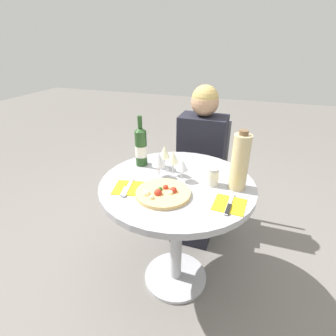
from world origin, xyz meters
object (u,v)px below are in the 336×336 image
at_px(dining_table, 177,204).
at_px(chair_behind_diner, 201,175).
at_px(seated_diner, 198,170).
at_px(tall_carafe, 240,162).
at_px(wine_bottle, 141,147).
at_px(pizza_large, 163,193).

bearing_deg(dining_table, chair_behind_diner, 90.30).
bearing_deg(seated_diner, tall_carafe, 120.78).
bearing_deg(chair_behind_diner, dining_table, 90.30).
bearing_deg(chair_behind_diner, seated_diner, 90.00).
distance_m(wine_bottle, tall_carafe, 0.61).
bearing_deg(chair_behind_diner, pizza_large, 88.26).
relative_size(chair_behind_diner, tall_carafe, 2.75).
bearing_deg(pizza_large, chair_behind_diner, 88.26).
bearing_deg(pizza_large, dining_table, 78.65).
xyz_separation_m(wine_bottle, tall_carafe, (0.60, -0.10, 0.03)).
distance_m(dining_table, seated_diner, 0.59).
height_order(seated_diner, pizza_large, seated_diner).
relative_size(chair_behind_diner, seated_diner, 0.75).
relative_size(dining_table, pizza_large, 3.08).
xyz_separation_m(dining_table, tall_carafe, (0.32, 0.04, 0.30)).
distance_m(chair_behind_diner, wine_bottle, 0.79).
height_order(dining_table, tall_carafe, tall_carafe).
bearing_deg(pizza_large, seated_diner, 87.93).
bearing_deg(dining_table, pizza_large, -101.35).
xyz_separation_m(chair_behind_diner, wine_bottle, (-0.28, -0.59, 0.45)).
bearing_deg(pizza_large, wine_bottle, 130.05).
bearing_deg(chair_behind_diner, tall_carafe, 115.26).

